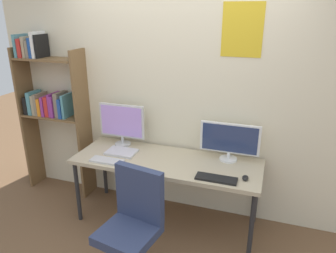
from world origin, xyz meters
TOP-DOWN VIEW (x-y plane):
  - wall_back at (0.00, 1.02)m, footprint 4.32×0.11m
  - desk at (0.00, 0.60)m, footprint 1.92×0.68m
  - bookshelf at (-1.57, 0.83)m, footprint 0.83×0.28m
  - office_chair at (-0.02, -0.21)m, footprint 0.52×0.52m
  - monitor_left at (-0.60, 0.81)m, footprint 0.53×0.18m
  - monitor_right at (0.60, 0.81)m, footprint 0.60×0.18m
  - keyboard_left at (-0.56, 0.37)m, footprint 0.35×0.13m
  - keyboard_right at (0.56, 0.37)m, footprint 0.38×0.13m
  - computer_mouse at (0.81, 0.46)m, footprint 0.06×0.10m
  - laptop_closed at (-0.51, 0.60)m, footprint 0.32×0.22m

SIDE VIEW (x-z plane):
  - office_chair at x=-0.02m, z-range -0.09..0.90m
  - desk at x=0.00m, z-range 0.32..1.06m
  - keyboard_left at x=-0.56m, z-range 0.74..0.76m
  - keyboard_right at x=0.56m, z-range 0.74..0.76m
  - laptop_closed at x=-0.51m, z-range 0.74..0.76m
  - computer_mouse at x=0.81m, z-range 0.74..0.77m
  - monitor_right at x=0.60m, z-range 0.76..1.15m
  - monitor_left at x=-0.60m, z-range 0.76..1.24m
  - bookshelf at x=-1.57m, z-range 0.19..2.16m
  - wall_back at x=0.00m, z-range 0.00..2.60m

